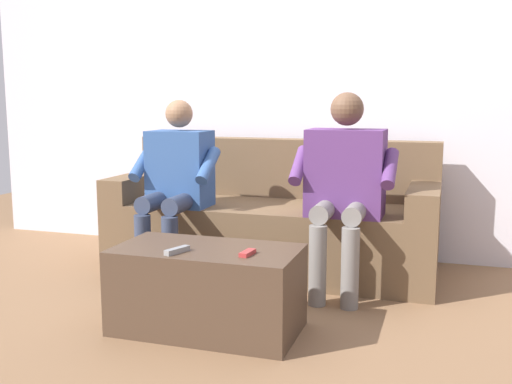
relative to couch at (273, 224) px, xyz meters
The scene contains 8 objects.
ground_plane 0.80m from the couch, 90.00° to the left, with size 8.00×8.00×0.00m, color #846042.
back_wall 1.09m from the couch, 90.00° to the right, with size 5.07×0.06×2.53m, color silver.
couch is the anchor object (origin of this frame).
coffee_table 1.17m from the couch, 90.00° to the left, with size 0.90×0.48×0.42m.
person_left_seated 0.74m from the couch, 146.11° to the left, with size 0.60×0.53×1.18m.
person_right_seated 0.74m from the couch, 35.76° to the left, with size 0.53×0.53×1.13m.
remote_red 1.26m from the couch, 100.68° to the left, with size 0.11×0.04×0.02m, color #B73333.
remote_gray 1.31m from the couch, 85.81° to the left, with size 0.14×0.03×0.03m, color gray.
Camera 1 is at (-1.10, 3.67, 1.14)m, focal length 42.10 mm.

